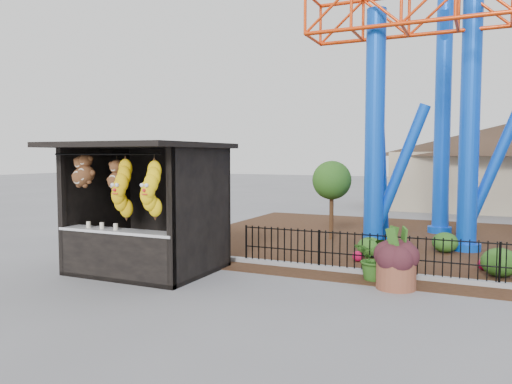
% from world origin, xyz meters
% --- Properties ---
extents(ground, '(120.00, 120.00, 0.00)m').
position_xyz_m(ground, '(0.00, 0.00, 0.00)').
color(ground, slate).
rests_on(ground, ground).
extents(mulch_bed, '(18.00, 12.00, 0.02)m').
position_xyz_m(mulch_bed, '(4.00, 8.00, 0.01)').
color(mulch_bed, '#331E11').
rests_on(mulch_bed, ground).
extents(curb, '(18.00, 0.18, 0.12)m').
position_xyz_m(curb, '(4.00, 3.00, 0.06)').
color(curb, gray).
rests_on(curb, ground).
extents(prize_booth, '(3.50, 3.40, 3.12)m').
position_xyz_m(prize_booth, '(-2.98, 0.92, 1.52)').
color(prize_booth, black).
rests_on(prize_booth, ground).
extents(picket_fence, '(12.20, 0.06, 1.00)m').
position_xyz_m(picket_fence, '(4.90, 3.00, 0.50)').
color(picket_fence, black).
rests_on(picket_fence, ground).
extents(terracotta_planter, '(0.91, 0.91, 0.59)m').
position_xyz_m(terracotta_planter, '(2.81, 2.01, 0.30)').
color(terracotta_planter, brown).
rests_on(terracotta_planter, ground).
extents(planter_foliage, '(0.70, 0.70, 0.64)m').
position_xyz_m(planter_foliage, '(2.81, 2.01, 0.91)').
color(planter_foliage, '#34151B').
rests_on(planter_foliage, terracotta_planter).
extents(potted_plant, '(1.15, 1.08, 1.03)m').
position_xyz_m(potted_plant, '(2.29, 2.54, 0.52)').
color(potted_plant, '#215B1A').
rests_on(potted_plant, ground).
extents(landscaping, '(7.81, 3.52, 0.67)m').
position_xyz_m(landscaping, '(4.59, 5.18, 0.30)').
color(landscaping, '#255017').
rests_on(landscaping, mulch_bed).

